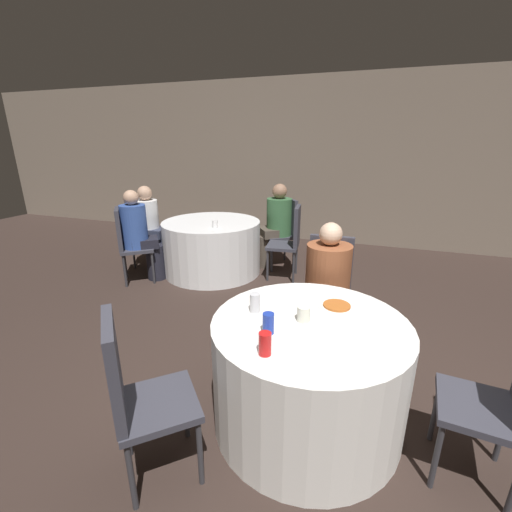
# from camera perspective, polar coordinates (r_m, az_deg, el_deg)

# --- Properties ---
(ground_plane) EXTENTS (16.00, 16.00, 0.00)m
(ground_plane) POSITION_cam_1_polar(r_m,az_deg,el_deg) (2.60, 7.74, -23.98)
(ground_plane) COLOR #332621
(wall_back) EXTENTS (16.00, 0.06, 2.80)m
(wall_back) POSITION_cam_1_polar(r_m,az_deg,el_deg) (6.22, 16.82, 14.59)
(wall_back) COLOR gray
(wall_back) RESTS_ON ground_plane
(table_near) EXTENTS (1.20, 1.20, 0.72)m
(table_near) POSITION_cam_1_polar(r_m,az_deg,el_deg) (2.31, 8.60, -18.66)
(table_near) COLOR white
(table_near) RESTS_ON ground_plane
(table_far) EXTENTS (1.33, 1.33, 0.72)m
(table_far) POSITION_cam_1_polar(r_m,az_deg,el_deg) (4.77, -7.32, 1.49)
(table_far) COLOR white
(table_far) RESTS_ON ground_plane
(chair_near_southwest) EXTENTS (0.57, 0.57, 0.97)m
(chair_near_southwest) POSITION_cam_1_polar(r_m,az_deg,el_deg) (1.94, -19.50, -20.15)
(chair_near_southwest) COLOR #383842
(chair_near_southwest) RESTS_ON ground_plane
(chair_near_east) EXTENTS (0.44, 0.44, 0.97)m
(chair_near_east) POSITION_cam_1_polar(r_m,az_deg,el_deg) (2.20, 36.54, -17.92)
(chair_near_east) COLOR #383842
(chair_near_east) RESTS_ON ground_plane
(chair_near_north) EXTENTS (0.41, 0.41, 0.97)m
(chair_near_north) POSITION_cam_1_polar(r_m,az_deg,el_deg) (3.09, 11.97, -4.26)
(chair_near_north) COLOR #383842
(chair_near_north) RESTS_ON ground_plane
(chair_far_southwest) EXTENTS (0.56, 0.56, 0.97)m
(chair_far_southwest) POSITION_cam_1_polar(r_m,az_deg,el_deg) (4.63, -20.64, 2.61)
(chair_far_southwest) COLOR #383842
(chair_far_southwest) RESTS_ON ground_plane
(chair_far_east) EXTENTS (0.45, 0.45, 0.97)m
(chair_far_east) POSITION_cam_1_polar(r_m,az_deg,el_deg) (4.48, 5.77, 3.23)
(chair_far_east) COLOR #383842
(chair_far_east) RESTS_ON ground_plane
(chair_far_northeast) EXTENTS (0.56, 0.56, 0.97)m
(chair_far_northeast) POSITION_cam_1_polar(r_m,az_deg,el_deg) (5.00, 4.91, 4.89)
(chair_far_northeast) COLOR #383842
(chair_far_northeast) RESTS_ON ground_plane
(chair_far_west) EXTENTS (0.43, 0.42, 0.97)m
(chair_far_west) POSITION_cam_1_polar(r_m,az_deg,el_deg) (5.23, -18.47, 4.59)
(chair_far_west) COLOR #383842
(chair_far_west) RESTS_ON ground_plane
(person_white_shirt) EXTENTS (0.50, 0.33, 1.17)m
(person_white_shirt) POSITION_cam_1_polar(r_m,az_deg,el_deg) (5.13, -16.88, 4.67)
(person_white_shirt) COLOR #33384C
(person_white_shirt) RESTS_ON ground_plane
(person_green_jacket) EXTENTS (0.50, 0.48, 1.19)m
(person_green_jacket) POSITION_cam_1_polar(r_m,az_deg,el_deg) (4.93, 3.17, 5.23)
(person_green_jacket) COLOR #4C4238
(person_green_jacket) RESTS_ON ground_plane
(person_floral_shirt) EXTENTS (0.38, 0.53, 1.13)m
(person_floral_shirt) POSITION_cam_1_polar(r_m,az_deg,el_deg) (2.94, 11.63, -5.15)
(person_floral_shirt) COLOR #282828
(person_floral_shirt) RESTS_ON ground_plane
(person_blue_shirt) EXTENTS (0.46, 0.44, 1.19)m
(person_blue_shirt) POSITION_cam_1_polar(r_m,az_deg,el_deg) (4.62, -18.56, 3.09)
(person_blue_shirt) COLOR black
(person_blue_shirt) RESTS_ON ground_plane
(pizza_plate_near) EXTENTS (0.25, 0.25, 0.02)m
(pizza_plate_near) POSITION_cam_1_polar(r_m,az_deg,el_deg) (2.32, 13.31, -8.12)
(pizza_plate_near) COLOR white
(pizza_plate_near) RESTS_ON table_near
(soda_can_silver) EXTENTS (0.07, 0.07, 0.12)m
(soda_can_silver) POSITION_cam_1_polar(r_m,az_deg,el_deg) (2.18, -0.18, -7.80)
(soda_can_silver) COLOR silver
(soda_can_silver) RESTS_ON table_near
(soda_can_red) EXTENTS (0.07, 0.07, 0.12)m
(soda_can_red) POSITION_cam_1_polar(r_m,az_deg,el_deg) (1.78, 1.51, -14.40)
(soda_can_red) COLOR red
(soda_can_red) RESTS_ON table_near
(soda_can_blue) EXTENTS (0.07, 0.07, 0.12)m
(soda_can_blue) POSITION_cam_1_polar(r_m,az_deg,el_deg) (1.95, 2.07, -11.16)
(soda_can_blue) COLOR #1E38A5
(soda_can_blue) RESTS_ON table_near
(cup_near) EXTENTS (0.08, 0.08, 0.09)m
(cup_near) POSITION_cam_1_polar(r_m,az_deg,el_deg) (2.10, 7.93, -9.53)
(cup_near) COLOR silver
(cup_near) RESTS_ON table_near
(cup_far) EXTENTS (0.07, 0.07, 0.10)m
(cup_far) POSITION_cam_1_polar(r_m,az_deg,el_deg) (4.31, -6.86, 5.28)
(cup_far) COLOR white
(cup_far) RESTS_ON table_far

